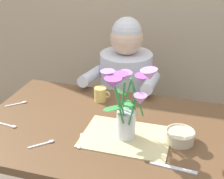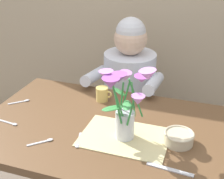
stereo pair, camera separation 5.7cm
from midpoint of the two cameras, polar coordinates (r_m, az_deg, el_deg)
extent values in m
cube|color=brown|center=(1.55, -1.04, -7.23)|extent=(1.20, 0.80, 0.04)
cylinder|color=brown|center=(2.21, -11.32, -8.04)|extent=(0.06, 0.06, 0.70)
cylinder|color=brown|center=(1.98, 17.96, -13.52)|extent=(0.06, 0.06, 0.70)
cylinder|color=#4C4C56|center=(2.34, 3.61, -9.84)|extent=(0.30, 0.30, 0.40)
cylinder|color=silver|center=(2.11, 3.95, 0.13)|extent=(0.34, 0.34, 0.50)
sphere|color=#DBB293|center=(1.98, 4.26, 9.28)|extent=(0.21, 0.21, 0.21)
sphere|color=silver|center=(1.97, 4.30, 10.40)|extent=(0.19, 0.19, 0.19)
cylinder|color=silver|center=(1.98, -2.32, 2.61)|extent=(0.07, 0.33, 0.12)
cylinder|color=silver|center=(1.89, 8.51, 1.10)|extent=(0.07, 0.33, 0.12)
cube|color=beige|center=(1.45, 3.46, -8.73)|extent=(0.40, 0.28, 0.00)
cylinder|color=silver|center=(1.41, 3.52, -6.54)|extent=(0.09, 0.09, 0.14)
cylinder|color=#388E42|center=(1.34, 5.63, -1.68)|extent=(0.06, 0.08, 0.21)
cone|color=#CC7FDB|center=(1.29, 7.87, 2.58)|extent=(0.10, 0.10, 0.05)
sphere|color=#E5D14C|center=(1.29, 7.88, 2.78)|extent=(0.02, 0.02, 0.02)
cylinder|color=#388E42|center=(1.39, 5.08, -1.87)|extent=(0.03, 0.01, 0.17)
cone|color=#A351B7|center=(1.39, 6.62, 1.90)|extent=(0.08, 0.08, 0.04)
sphere|color=#E5D14C|center=(1.39, 6.63, 2.09)|extent=(0.02, 0.02, 0.02)
cylinder|color=#388E42|center=(1.40, 3.58, -1.63)|extent=(0.05, 0.01, 0.17)
cone|color=#CC7FDB|center=(1.40, 3.61, 2.36)|extent=(0.08, 0.08, 0.05)
sphere|color=#E5D14C|center=(1.40, 3.62, 2.54)|extent=(0.02, 0.02, 0.02)
cylinder|color=#388E42|center=(1.36, 2.98, -1.88)|extent=(0.03, 0.05, 0.19)
cone|color=#A351B7|center=(1.34, 2.38, 2.03)|extent=(0.09, 0.09, 0.05)
sphere|color=#E5D14C|center=(1.33, 2.38, 2.22)|extent=(0.02, 0.02, 0.02)
cylinder|color=#388E42|center=(1.34, 1.96, -1.71)|extent=(0.08, 0.07, 0.21)
cone|color=#CC7FDB|center=(1.28, 0.22, 2.54)|extent=(0.07, 0.07, 0.04)
sphere|color=#E5D14C|center=(1.28, 0.22, 2.75)|extent=(0.02, 0.02, 0.02)
cylinder|color=#388E42|center=(1.31, 2.40, -2.46)|extent=(0.06, 0.04, 0.21)
cone|color=#A351B7|center=(1.23, 1.09, 1.12)|extent=(0.10, 0.10, 0.05)
sphere|color=#E5D14C|center=(1.23, 1.09, 1.34)|extent=(0.02, 0.02, 0.02)
cylinder|color=#388E42|center=(1.33, 4.75, -3.89)|extent=(0.03, 0.03, 0.14)
cone|color=#CC7FDB|center=(1.27, 6.06, -1.99)|extent=(0.08, 0.08, 0.04)
sphere|color=#E5D14C|center=(1.26, 6.07, -1.79)|extent=(0.02, 0.02, 0.02)
ellipsoid|color=#388E42|center=(1.39, 2.52, -0.41)|extent=(0.09, 0.09, 0.02)
ellipsoid|color=#388E42|center=(1.29, 4.01, -2.92)|extent=(0.07, 0.10, 0.02)
ellipsoid|color=#388E42|center=(1.35, 1.16, -3.44)|extent=(0.10, 0.08, 0.02)
ellipsoid|color=#388E42|center=(1.33, 1.51, -3.64)|extent=(0.09, 0.09, 0.03)
cylinder|color=beige|center=(1.44, 13.24, -8.73)|extent=(0.13, 0.13, 0.05)
torus|color=beige|center=(1.42, 13.34, -7.90)|extent=(0.14, 0.14, 0.01)
cube|color=silver|center=(1.30, 11.83, -14.17)|extent=(0.19, 0.03, 0.00)
cylinder|color=#E5C666|center=(1.74, -0.91, -0.85)|extent=(0.07, 0.07, 0.08)
torus|color=#E5C666|center=(1.73, 0.28, -0.91)|extent=(0.04, 0.01, 0.04)
cube|color=silver|center=(1.44, -4.90, -9.04)|extent=(0.04, 0.10, 0.00)
ellipsoid|color=silver|center=(1.40, -5.19, -10.26)|extent=(0.03, 0.03, 0.01)
cube|color=silver|center=(1.64, -17.89, -5.70)|extent=(0.10, 0.02, 0.00)
ellipsoid|color=silver|center=(1.60, -16.44, -6.13)|extent=(0.03, 0.02, 0.01)
cube|color=silver|center=(1.81, -16.16, -2.31)|extent=(0.08, 0.07, 0.00)
ellipsoid|color=silver|center=(1.81, -14.46, -1.94)|extent=(0.03, 0.03, 0.01)
cube|color=silver|center=(1.44, -12.31, -9.58)|extent=(0.08, 0.08, 0.00)
ellipsoid|color=silver|center=(1.45, -10.18, -9.07)|extent=(0.03, 0.03, 0.01)
camera|label=1|loc=(0.03, -88.90, 0.54)|focal=49.88mm
camera|label=2|loc=(0.03, 91.10, -0.54)|focal=49.88mm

